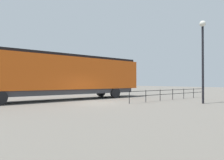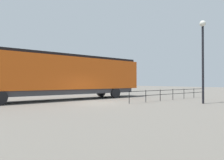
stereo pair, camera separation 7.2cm
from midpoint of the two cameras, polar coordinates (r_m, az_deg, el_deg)
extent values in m
plane|color=#666059|center=(15.57, -3.64, -6.72)|extent=(120.00, 120.00, 0.00)
cube|color=#D15114|center=(18.52, -14.36, 1.91)|extent=(2.92, 16.47, 2.94)
cube|color=black|center=(22.28, 2.64, 0.31)|extent=(2.80, 2.29, 2.06)
cube|color=black|center=(18.66, -14.35, 6.80)|extent=(2.63, 15.82, 0.24)
cube|color=#38383D|center=(18.52, -14.38, -3.33)|extent=(2.63, 15.16, 0.45)
cylinder|color=black|center=(22.24, -3.14, -3.50)|extent=(0.30, 1.10, 1.10)
cylinder|color=black|center=(20.14, 1.09, -3.79)|extent=(0.30, 1.10, 1.10)
cylinder|color=black|center=(16.45, 25.38, 4.18)|extent=(0.16, 0.16, 6.02)
sphere|color=silver|center=(17.00, 25.32, 14.82)|extent=(0.47, 0.47, 0.47)
cube|color=black|center=(19.01, 17.63, -2.80)|extent=(0.04, 11.13, 0.04)
cube|color=black|center=(19.03, 17.63, -3.92)|extent=(0.04, 11.13, 0.04)
cylinder|color=black|center=(14.82, 5.23, -5.07)|extent=(0.05, 0.05, 1.01)
cylinder|color=black|center=(16.13, 10.08, -4.71)|extent=(0.05, 0.05, 1.01)
cylinder|color=black|center=(17.54, 14.17, -4.37)|extent=(0.05, 0.05, 1.01)
cylinder|color=black|center=(19.03, 17.63, -4.07)|extent=(0.05, 0.05, 1.01)
cylinder|color=black|center=(20.58, 20.58, -3.81)|extent=(0.05, 0.05, 1.01)
cylinder|color=black|center=(22.18, 23.11, -3.57)|extent=(0.05, 0.05, 1.01)
cylinder|color=black|center=(23.81, 25.30, -3.36)|extent=(0.05, 0.05, 1.01)
camera|label=1|loc=(0.04, -89.88, 0.00)|focal=30.95mm
camera|label=2|loc=(0.04, 90.12, 0.00)|focal=30.95mm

